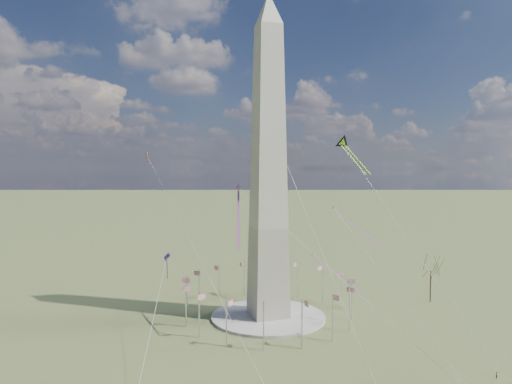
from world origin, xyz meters
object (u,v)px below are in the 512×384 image
object	(u,v)px
tree_near	(431,269)
person_east	(496,375)
washington_monument	(268,166)
kite_delta_black	(344,145)

from	to	relation	value
tree_near	person_east	bearing A→B (deg)	-115.72
person_east	washington_monument	bearing A→B (deg)	-95.08
tree_near	kite_delta_black	xyz separation A→B (m)	(-30.39, 7.91, 43.37)
person_east	kite_delta_black	world-z (taller)	kite_delta_black
person_east	kite_delta_black	xyz separation A→B (m)	(-4.61, 61.44, 54.48)
person_east	kite_delta_black	bearing A→B (deg)	-122.68
washington_monument	tree_near	bearing A→B (deg)	-1.82
person_east	kite_delta_black	distance (m)	82.25
tree_near	person_east	size ratio (longest dim) A/B	11.13
washington_monument	person_east	bearing A→B (deg)	-58.11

